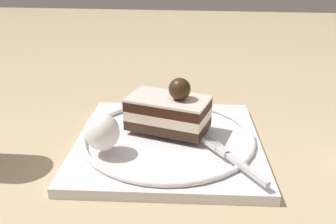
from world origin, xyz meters
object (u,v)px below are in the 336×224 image
object	(u,v)px
dessert_plate	(168,141)
cake_slice	(169,111)
fork	(231,157)
whipped_cream_dollop	(102,132)

from	to	relation	value
dessert_plate	cake_slice	bearing A→B (deg)	-86.79
cake_slice	fork	world-z (taller)	cake_slice
cake_slice	dessert_plate	bearing A→B (deg)	93.21
dessert_plate	cake_slice	xyz separation A→B (m)	(0.00, -0.02, 0.03)
dessert_plate	whipped_cream_dollop	xyz separation A→B (m)	(0.07, 0.04, 0.03)
cake_slice	whipped_cream_dollop	size ratio (longest dim) A/B	2.57
whipped_cream_dollop	fork	xyz separation A→B (m)	(-0.14, 0.01, -0.02)
dessert_plate	cake_slice	distance (m)	0.04
dessert_plate	whipped_cream_dollop	world-z (taller)	whipped_cream_dollop
dessert_plate	whipped_cream_dollop	size ratio (longest dim) A/B	5.57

